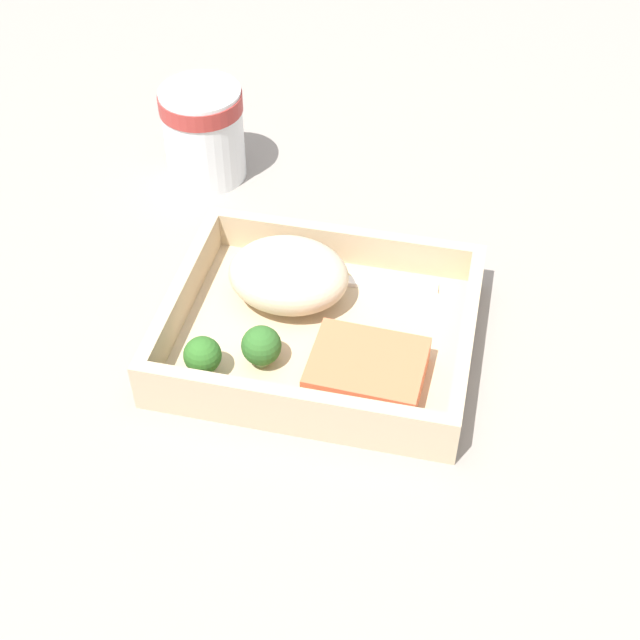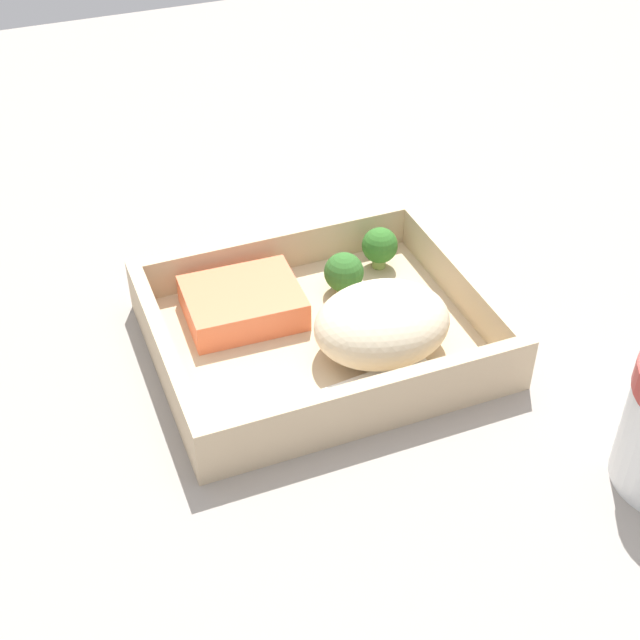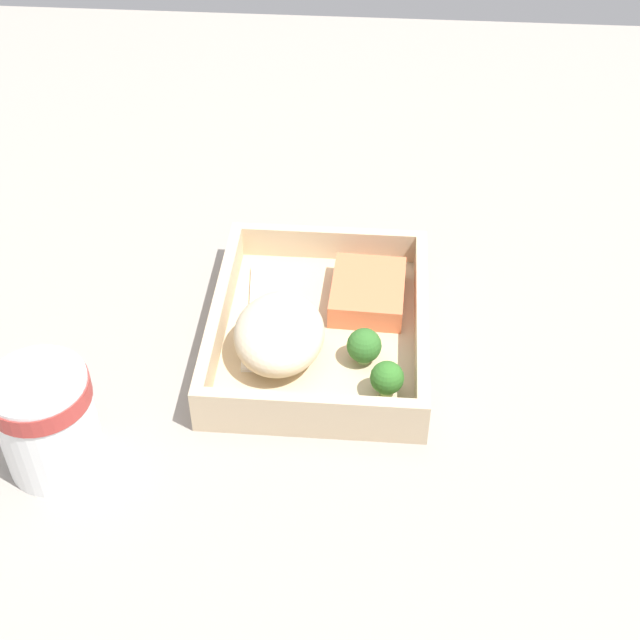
% 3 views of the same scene
% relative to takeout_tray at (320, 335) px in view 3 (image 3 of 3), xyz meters
% --- Properties ---
extents(ground_plane, '(1.60, 1.60, 0.02)m').
position_rel_takeout_tray_xyz_m(ground_plane, '(0.00, 0.00, -0.02)').
color(ground_plane, gray).
extents(takeout_tray, '(0.26, 0.21, 0.01)m').
position_rel_takeout_tray_xyz_m(takeout_tray, '(0.00, 0.00, 0.00)').
color(takeout_tray, '#C9B08B').
rests_on(takeout_tray, ground_plane).
extents(tray_rim, '(0.26, 0.21, 0.04)m').
position_rel_takeout_tray_xyz_m(tray_rim, '(0.00, 0.00, 0.02)').
color(tray_rim, '#C9B08B').
rests_on(tray_rim, takeout_tray).
extents(salmon_fillet, '(0.10, 0.08, 0.03)m').
position_rel_takeout_tray_xyz_m(salmon_fillet, '(-0.05, 0.05, 0.02)').
color(salmon_fillet, '#F27348').
rests_on(salmon_fillet, takeout_tray).
extents(mashed_potatoes, '(0.11, 0.09, 0.06)m').
position_rel_takeout_tray_xyz_m(mashed_potatoes, '(0.04, -0.04, 0.03)').
color(mashed_potatoes, beige).
rests_on(mashed_potatoes, takeout_tray).
extents(broccoli_floret_1, '(0.03, 0.03, 0.04)m').
position_rel_takeout_tray_xyz_m(broccoli_floret_1, '(0.08, 0.07, 0.03)').
color(broccoli_floret_1, '#7FA050').
rests_on(broccoli_floret_1, takeout_tray).
extents(broccoli_floret_2, '(0.03, 0.03, 0.04)m').
position_rel_takeout_tray_xyz_m(broccoli_floret_2, '(0.04, 0.05, 0.03)').
color(broccoli_floret_2, '#88A667').
rests_on(broccoli_floret_2, takeout_tray).
extents(fork, '(0.16, 0.03, 0.00)m').
position_rel_takeout_tray_xyz_m(fork, '(-0.00, -0.07, 0.01)').
color(fork, white).
rests_on(fork, takeout_tray).
extents(paper_cup, '(0.09, 0.09, 0.10)m').
position_rel_takeout_tray_xyz_m(paper_cup, '(0.17, -0.22, 0.05)').
color(paper_cup, white).
rests_on(paper_cup, ground_plane).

